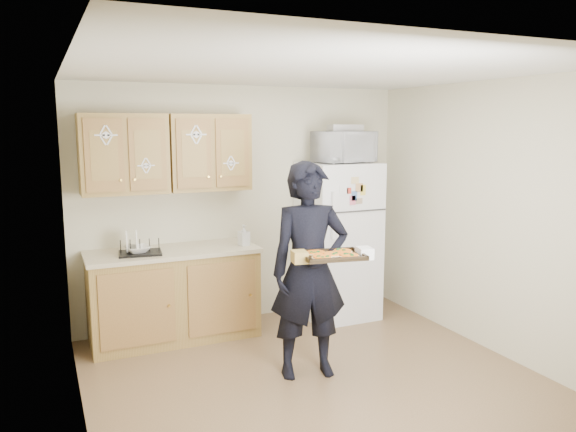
{
  "coord_description": "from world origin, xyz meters",
  "views": [
    {
      "loc": [
        -2.0,
        -3.83,
        2.09
      ],
      "look_at": [
        -0.08,
        0.45,
        1.33
      ],
      "focal_mm": 35.0,
      "sensor_mm": 36.0,
      "label": 1
    }
  ],
  "objects_px": {
    "microwave": "(344,147)",
    "refrigerator": "(338,240)",
    "person": "(309,271)",
    "dish_rack": "(140,246)",
    "baking_tray": "(332,256)"
  },
  "relations": [
    {
      "from": "refrigerator",
      "to": "microwave",
      "type": "distance_m",
      "value": 1.02
    },
    {
      "from": "baking_tray",
      "to": "microwave",
      "type": "height_order",
      "value": "microwave"
    },
    {
      "from": "dish_rack",
      "to": "refrigerator",
      "type": "bearing_deg",
      "value": 0.28
    },
    {
      "from": "microwave",
      "to": "refrigerator",
      "type": "bearing_deg",
      "value": 114.18
    },
    {
      "from": "refrigerator",
      "to": "microwave",
      "type": "height_order",
      "value": "microwave"
    },
    {
      "from": "refrigerator",
      "to": "person",
      "type": "bearing_deg",
      "value": -127.9
    },
    {
      "from": "person",
      "to": "dish_rack",
      "type": "xyz_separation_m",
      "value": [
        -1.17,
        1.2,
        0.07
      ]
    },
    {
      "from": "person",
      "to": "dish_rack",
      "type": "height_order",
      "value": "person"
    },
    {
      "from": "refrigerator",
      "to": "microwave",
      "type": "bearing_deg",
      "value": -60.15
    },
    {
      "from": "dish_rack",
      "to": "person",
      "type": "bearing_deg",
      "value": -45.62
    },
    {
      "from": "refrigerator",
      "to": "person",
      "type": "relative_size",
      "value": 0.94
    },
    {
      "from": "baking_tray",
      "to": "microwave",
      "type": "bearing_deg",
      "value": 68.07
    },
    {
      "from": "microwave",
      "to": "dish_rack",
      "type": "bearing_deg",
      "value": 173.27
    },
    {
      "from": "microwave",
      "to": "dish_rack",
      "type": "height_order",
      "value": "microwave"
    },
    {
      "from": "refrigerator",
      "to": "person",
      "type": "height_order",
      "value": "person"
    }
  ]
}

